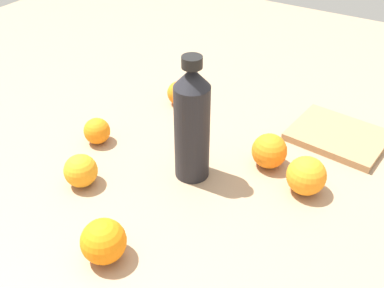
# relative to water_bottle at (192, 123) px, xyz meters

# --- Properties ---
(ground_plane) EXTENTS (2.40, 2.40, 0.00)m
(ground_plane) POSITION_rel_water_bottle_xyz_m (-0.04, -0.04, -0.13)
(ground_plane) COLOR #9E7F60
(water_bottle) EXTENTS (0.07, 0.07, 0.28)m
(water_bottle) POSITION_rel_water_bottle_xyz_m (0.00, 0.00, 0.00)
(water_bottle) COLOR black
(water_bottle) RESTS_ON ground_plane
(orange_0) EXTENTS (0.08, 0.08, 0.08)m
(orange_0) POSITION_rel_water_bottle_xyz_m (-0.01, -0.28, -0.09)
(orange_0) COLOR orange
(orange_0) RESTS_ON ground_plane
(orange_1) EXTENTS (0.06, 0.06, 0.06)m
(orange_1) POSITION_rel_water_bottle_xyz_m (-0.26, -0.02, -0.10)
(orange_1) COLOR orange
(orange_1) RESTS_ON ground_plane
(orange_2) EXTENTS (0.08, 0.08, 0.08)m
(orange_2) POSITION_rel_water_bottle_xyz_m (0.13, 0.11, -0.09)
(orange_2) COLOR orange
(orange_2) RESTS_ON ground_plane
(orange_3) EXTENTS (0.06, 0.06, 0.06)m
(orange_3) POSITION_rel_water_bottle_xyz_m (-0.19, 0.24, -0.10)
(orange_3) COLOR orange
(orange_3) RESTS_ON ground_plane
(orange_4) EXTENTS (0.08, 0.08, 0.08)m
(orange_4) POSITION_rel_water_bottle_xyz_m (0.23, 0.07, -0.09)
(orange_4) COLOR orange
(orange_4) RESTS_ON ground_plane
(orange_5) EXTENTS (0.07, 0.07, 0.07)m
(orange_5) POSITION_rel_water_bottle_xyz_m (-0.18, -0.15, -0.10)
(orange_5) COLOR orange
(orange_5) RESTS_ON ground_plane
(cutting_board) EXTENTS (0.23, 0.20, 0.02)m
(cutting_board) POSITION_rel_water_bottle_xyz_m (0.24, 0.30, -0.12)
(cutting_board) COLOR #99724C
(cutting_board) RESTS_ON ground_plane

